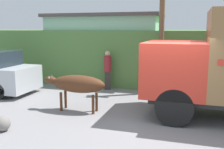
{
  "coord_description": "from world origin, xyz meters",
  "views": [
    {
      "loc": [
        0.7,
        -7.35,
        2.74
      ],
      "look_at": [
        -1.79,
        0.76,
        1.25
      ],
      "focal_mm": 42.0,
      "sensor_mm": 36.0,
      "label": 1
    }
  ],
  "objects_px": {
    "brown_cow": "(77,84)",
    "roadside_rock": "(3,124)",
    "utility_pole": "(162,29)",
    "pedestrian_on_hill": "(108,68)"
  },
  "relations": [
    {
      "from": "utility_pole",
      "to": "roadside_rock",
      "type": "relative_size",
      "value": 12.4
    },
    {
      "from": "roadside_rock",
      "to": "brown_cow",
      "type": "bearing_deg",
      "value": 61.52
    },
    {
      "from": "utility_pole",
      "to": "roadside_rock",
      "type": "distance_m",
      "value": 7.04
    },
    {
      "from": "brown_cow",
      "to": "roadside_rock",
      "type": "xyz_separation_m",
      "value": [
        -1.2,
        -2.22,
        -0.71
      ]
    },
    {
      "from": "pedestrian_on_hill",
      "to": "roadside_rock",
      "type": "height_order",
      "value": "pedestrian_on_hill"
    },
    {
      "from": "utility_pole",
      "to": "pedestrian_on_hill",
      "type": "bearing_deg",
      "value": -179.3
    },
    {
      "from": "brown_cow",
      "to": "roadside_rock",
      "type": "distance_m",
      "value": 2.62
    },
    {
      "from": "pedestrian_on_hill",
      "to": "utility_pole",
      "type": "relative_size",
      "value": 0.34
    },
    {
      "from": "brown_cow",
      "to": "utility_pole",
      "type": "relative_size",
      "value": 0.42
    },
    {
      "from": "brown_cow",
      "to": "roadside_rock",
      "type": "relative_size",
      "value": 5.22
    }
  ]
}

